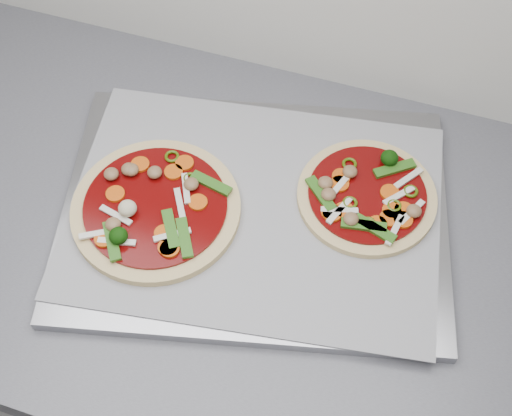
% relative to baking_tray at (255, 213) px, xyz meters
% --- Properties ---
extents(baking_tray, '(0.58, 0.48, 0.02)m').
position_rel_baking_tray_xyz_m(baking_tray, '(0.00, 0.00, 0.00)').
color(baking_tray, gray).
rests_on(baking_tray, countertop).
extents(parchment, '(0.53, 0.42, 0.00)m').
position_rel_baking_tray_xyz_m(parchment, '(0.00, 0.00, 0.01)').
color(parchment, gray).
rests_on(parchment, baking_tray).
extents(pizza_left, '(0.28, 0.28, 0.04)m').
position_rel_baking_tray_xyz_m(pizza_left, '(-0.12, -0.05, 0.02)').
color(pizza_left, tan).
rests_on(pizza_left, parchment).
extents(pizza_right, '(0.19, 0.19, 0.03)m').
position_rel_baking_tray_xyz_m(pizza_right, '(0.14, 0.06, 0.02)').
color(pizza_right, tan).
rests_on(pizza_right, parchment).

